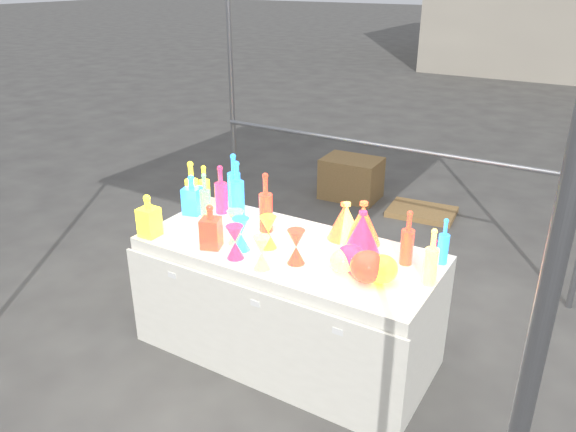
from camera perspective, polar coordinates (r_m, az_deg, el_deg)
The scene contains 32 objects.
ground at distance 3.75m, azimuth 0.00°, elevation -13.40°, with size 80.00×80.00×0.00m, color #63605B.
display_table at distance 3.54m, azimuth -0.08°, elevation -8.64°, with size 1.84×0.83×0.75m.
cardboard_box_closed at distance 6.08m, azimuth 6.44°, elevation 3.83°, with size 0.60×0.44×0.44m, color #9D7746.
cardboard_box_flat at distance 5.83m, azimuth 13.43°, elevation 0.42°, with size 0.65×0.47×0.06m, color #9D7746.
bottle_0 at distance 3.86m, azimuth -9.75°, elevation 3.02°, with size 0.09×0.09×0.35m, color #E65915, non-canonical shape.
bottle_1 at distance 3.88m, azimuth -5.51°, elevation 3.64°, with size 0.09×0.09×0.38m, color green, non-canonical shape.
bottle_2 at distance 3.49m, azimuth -2.28°, elevation 1.40°, with size 0.08×0.08×0.39m, color orange, non-canonical shape.
bottle_3 at distance 3.79m, azimuth -6.83°, elevation 2.71°, with size 0.09×0.09×0.34m, color #1C37A3, non-canonical shape.
bottle_5 at distance 3.68m, azimuth -8.43°, elevation 1.91°, with size 0.07×0.07×0.33m, color #B624A2, non-canonical shape.
bottle_6 at distance 3.95m, azimuth -8.48°, elevation 3.09°, with size 0.07×0.07×0.29m, color #E65915, non-canonical shape.
bottle_7 at distance 3.72m, azimuth -5.18°, elevation 2.77°, with size 0.09×0.09×0.39m, color green, non-canonical shape.
decanter_0 at distance 3.54m, azimuth -13.98°, elevation 0.05°, with size 0.11×0.11×0.27m, color #E65915, non-canonical shape.
decanter_1 at distance 3.33m, azimuth -7.86°, elevation -1.03°, with size 0.11×0.11×0.27m, color orange, non-canonical shape.
decanter_2 at distance 3.82m, azimuth -9.72°, elevation 2.17°, with size 0.11×0.11×0.28m, color green, non-canonical shape.
hourglass_0 at distance 3.13m, azimuth 0.83°, elevation -3.15°, with size 0.10×0.10×0.20m, color orange, non-canonical shape.
hourglass_1 at distance 3.20m, azimuth -5.40°, elevation -2.66°, with size 0.10×0.10×0.20m, color #1C37A3, non-canonical shape.
hourglass_2 at distance 3.08m, azimuth -2.70°, elevation -3.76°, with size 0.10×0.10×0.19m, color #158683, non-canonical shape.
hourglass_3 at distance 3.38m, azimuth -5.31°, elevation -1.12°, with size 0.10×0.10×0.21m, color #B624A2, non-canonical shape.
hourglass_4 at distance 3.31m, azimuth -2.00°, elevation -1.66°, with size 0.10×0.10×0.20m, color #E65915, non-canonical shape.
hourglass_5 at distance 3.29m, azimuth -4.78°, elevation -1.86°, with size 0.10×0.10×0.20m, color green, non-canonical shape.
globe_0 at distance 3.00m, azimuth 9.53°, elevation -5.46°, with size 0.17×0.17×0.14m, color #E65915, non-canonical shape.
globe_1 at distance 3.08m, azimuth 5.54°, elevation -4.68°, with size 0.14×0.14×0.12m, color #158683, non-canonical shape.
globe_2 at distance 2.99m, azimuth 8.08°, elevation -5.27°, with size 0.19×0.19×0.15m, color orange, non-canonical shape.
globe_3 at distance 3.09m, azimuth 6.37°, elevation -4.39°, with size 0.17×0.17×0.13m, color #1C37A3, non-canonical shape.
lampshade_0 at distance 3.43m, azimuth 5.68°, elevation -0.47°, with size 0.20×0.20×0.24m, color yellow, non-canonical shape.
lampshade_1 at distance 3.38m, azimuth 7.61°, elevation -0.66°, with size 0.23×0.23×0.27m, color yellow, non-canonical shape.
lampshade_2 at distance 3.27m, azimuth 7.53°, elevation -1.61°, with size 0.22×0.22×0.26m, color #1C37A3, non-canonical shape.
lampshade_3 at distance 3.43m, azimuth 5.95°, elevation -0.48°, with size 0.20×0.20×0.24m, color #158683, non-canonical shape.
bottle_8 at distance 3.23m, azimuth 15.56°, elevation -2.46°, with size 0.06×0.06×0.27m, color green, non-canonical shape.
bottle_9 at distance 3.17m, azimuth 12.07°, elevation -2.16°, with size 0.07×0.07×0.32m, color orange, non-canonical shape.
bottle_10 at distance 3.04m, azimuth 14.51°, elevation -4.36°, with size 0.06×0.06×0.25m, color #1C37A3, non-canonical shape.
bottle_11 at distance 2.99m, azimuth 14.39°, elevation -4.02°, with size 0.07×0.07×0.32m, color #158683, non-canonical shape.
Camera 1 is at (1.55, -2.56, 2.26)m, focal length 35.00 mm.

